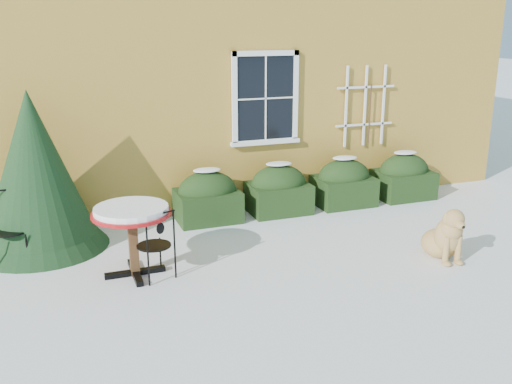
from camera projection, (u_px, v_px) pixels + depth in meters
name	position (u px, v px, depth m)	size (l,w,h in m)	color
ground	(282.00, 277.00, 7.55)	(80.00, 80.00, 0.00)	white
house	(164.00, 24.00, 12.94)	(12.40, 8.40, 6.40)	gold
hedge_row	(312.00, 187.00, 10.28)	(4.95, 0.80, 0.91)	black
evergreen_shrub	(37.00, 186.00, 8.31)	(1.94, 1.94, 2.35)	black
bistro_table	(132.00, 218.00, 7.40)	(1.03, 1.03, 0.96)	black
patio_chair_near	(155.00, 244.00, 7.41)	(0.53, 0.53, 0.94)	black
patio_chair_far	(9.00, 228.00, 7.89)	(0.49, 0.49, 1.02)	black
dog	(445.00, 237.00, 8.05)	(0.58, 0.89, 0.82)	tan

